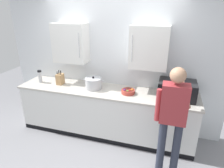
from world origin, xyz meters
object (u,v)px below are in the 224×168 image
at_px(knife_block, 60,79).
at_px(person_figure, 173,115).
at_px(fruit_bowl, 128,91).
at_px(microwave_oven, 175,89).
at_px(stock_pot, 93,83).
at_px(thermos_flask, 40,76).

distance_m(knife_block, person_figure, 2.23).
xyz_separation_m(fruit_bowl, person_figure, (0.75, -0.67, 0.03)).
xyz_separation_m(microwave_oven, stock_pot, (-1.43, -0.04, -0.04)).
height_order(knife_block, thermos_flask, knife_block).
distance_m(thermos_flask, fruit_bowl, 1.80).
xyz_separation_m(stock_pot, person_figure, (1.41, -0.71, -0.02)).
xyz_separation_m(thermos_flask, person_figure, (2.54, -0.70, -0.05)).
relative_size(microwave_oven, knife_block, 2.05).
relative_size(microwave_oven, thermos_flask, 2.41).
height_order(knife_block, person_figure, person_figure).
relative_size(thermos_flask, fruit_bowl, 1.05).
xyz_separation_m(knife_block, fruit_bowl, (1.36, -0.05, -0.06)).
height_order(microwave_oven, stock_pot, microwave_oven).
xyz_separation_m(microwave_oven, knife_block, (-2.13, -0.02, -0.04)).
xyz_separation_m(microwave_oven, thermos_flask, (-2.57, -0.05, -0.02)).
bearing_deg(microwave_oven, fruit_bowl, -174.43).
relative_size(microwave_oven, person_figure, 0.36).
xyz_separation_m(microwave_oven, person_figure, (-0.02, -0.75, -0.07)).
height_order(knife_block, fruit_bowl, knife_block).
xyz_separation_m(knife_block, stock_pot, (0.70, -0.02, -0.00)).
distance_m(thermos_flask, person_figure, 2.64).
bearing_deg(thermos_flask, stock_pot, 0.49).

